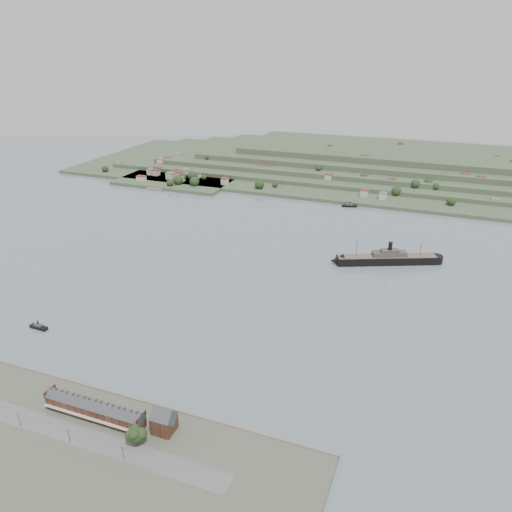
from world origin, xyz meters
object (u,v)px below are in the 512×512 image
(terrace_row, at_px, (95,409))
(gabled_building, at_px, (164,421))
(fig_tree, at_px, (136,435))
(tugboat, at_px, (39,327))
(steamship, at_px, (384,259))

(terrace_row, height_order, gabled_building, gabled_building)
(terrace_row, bearing_deg, fig_tree, -16.70)
(tugboat, bearing_deg, gabled_building, -22.79)
(terrace_row, bearing_deg, gabled_building, 6.12)
(terrace_row, relative_size, steamship, 0.60)
(terrace_row, xyz_separation_m, tugboat, (-90.36, 57.75, -5.40))
(gabled_building, relative_size, tugboat, 1.06)
(steamship, bearing_deg, tugboat, -136.38)
(gabled_building, bearing_deg, fig_tree, -118.66)
(tugboat, bearing_deg, steamship, 43.62)
(terrace_row, distance_m, tugboat, 107.37)
(steamship, relative_size, tugboat, 6.91)
(steamship, bearing_deg, terrace_row, -113.68)
(gabled_building, xyz_separation_m, tugboat, (-127.86, 53.73, -6.74))
(gabled_building, distance_m, tugboat, 138.85)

